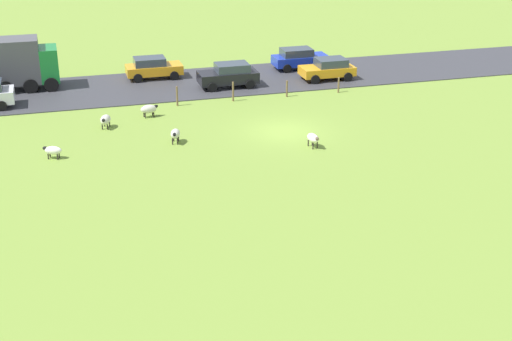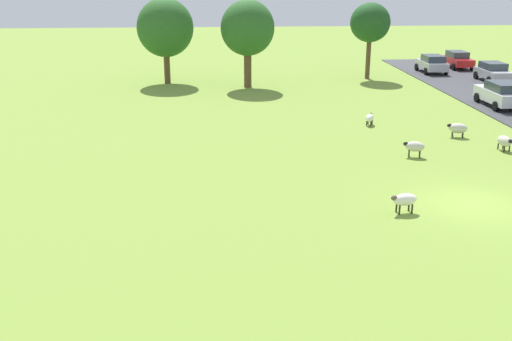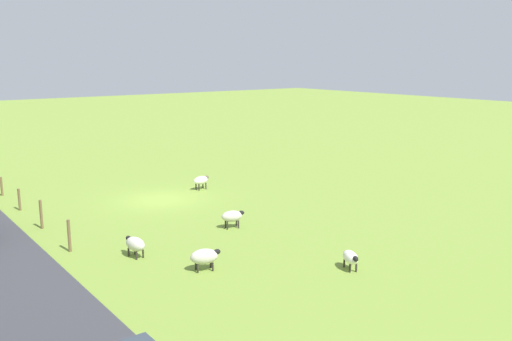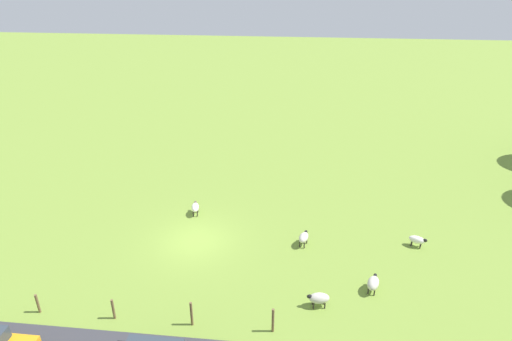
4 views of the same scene
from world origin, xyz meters
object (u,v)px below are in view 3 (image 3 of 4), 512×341
sheep_0 (135,244)px  sheep_4 (351,258)px  sheep_2 (232,216)px  sheep_1 (204,257)px  sheep_3 (201,180)px

sheep_0 → sheep_4: size_ratio=1.06×
sheep_2 → sheep_0: bearing=8.7°
sheep_1 → sheep_2: (-3.59, -3.48, 0.02)m
sheep_2 → sheep_4: 6.58m
sheep_1 → sheep_2: size_ratio=1.05×
sheep_3 → sheep_1: bearing=59.2°
sheep_1 → sheep_4: sheep_1 is taller
sheep_0 → sheep_2: (-4.97, -0.76, 0.03)m
sheep_0 → sheep_1: size_ratio=0.98×
sheep_0 → sheep_1: 3.05m
sheep_4 → sheep_2: bearing=-85.0°
sheep_2 → sheep_3: bearing=-111.0°
sheep_1 → sheep_4: (-4.16, 3.07, -0.06)m
sheep_0 → sheep_3: sheep_3 is taller
sheep_1 → sheep_2: sheep_1 is taller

